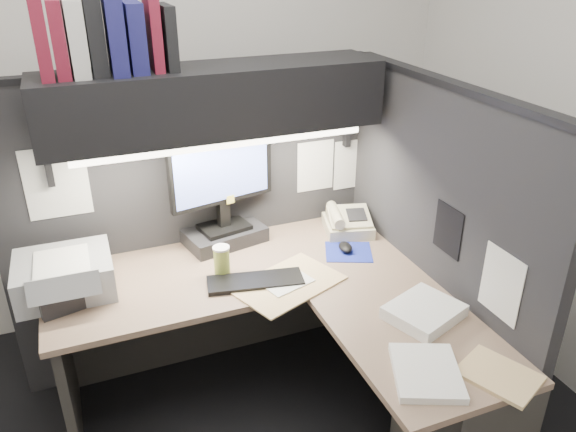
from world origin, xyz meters
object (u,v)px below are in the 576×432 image
object	(u,v)px
desk	(340,371)
overhead_shelf	(215,100)
coffee_cup	(222,262)
telephone	(348,223)
printer	(65,275)
keyboard	(255,281)
notebook_stack	(68,292)
monitor	(223,201)

from	to	relation	value
desk	overhead_shelf	world-z (taller)	overhead_shelf
desk	coffee_cup	distance (m)	0.73
overhead_shelf	telephone	world-z (taller)	overhead_shelf
overhead_shelf	printer	size ratio (longest dim) A/B	3.78
desk	printer	size ratio (longest dim) A/B	4.14
keyboard	notebook_stack	bearing A→B (deg)	178.59
keyboard	notebook_stack	size ratio (longest dim) A/B	1.63
notebook_stack	coffee_cup	bearing A→B (deg)	-4.09
keyboard	coffee_cup	distance (m)	0.19
desk	monitor	distance (m)	1.01
telephone	desk	bearing A→B (deg)	-103.69
overhead_shelf	keyboard	world-z (taller)	overhead_shelf
overhead_shelf	monitor	distance (m)	0.54
telephone	notebook_stack	bearing A→B (deg)	-159.63
desk	notebook_stack	size ratio (longest dim) A/B	6.31
telephone	printer	xyz separation A→B (m)	(-1.44, -0.06, 0.03)
overhead_shelf	keyboard	distance (m)	0.84
desk	notebook_stack	world-z (taller)	notebook_stack
monitor	telephone	distance (m)	0.69
monitor	printer	distance (m)	0.82
overhead_shelf	notebook_stack	xyz separation A→B (m)	(-0.75, -0.19, -0.73)
desk	notebook_stack	xyz separation A→B (m)	(-1.05, 0.56, 0.33)
monitor	printer	xyz separation A→B (m)	(-0.78, -0.18, -0.15)
monitor	printer	size ratio (longest dim) A/B	1.45
desk	monitor	bearing A→B (deg)	108.29
desk	monitor	xyz separation A→B (m)	(-0.27, 0.82, 0.52)
keyboard	telephone	world-z (taller)	telephone
keyboard	printer	distance (m)	0.85
monitor	telephone	size ratio (longest dim) A/B	2.34
notebook_stack	monitor	bearing A→B (deg)	18.12
desk	telephone	world-z (taller)	telephone
desk	overhead_shelf	xyz separation A→B (m)	(-0.30, 0.75, 1.06)
telephone	coffee_cup	world-z (taller)	coffee_cup
coffee_cup	notebook_stack	size ratio (longest dim) A/B	0.51
keyboard	coffee_cup	xyz separation A→B (m)	(-0.12, 0.13, 0.06)
keyboard	coffee_cup	size ratio (longest dim) A/B	3.17
overhead_shelf	telephone	bearing A→B (deg)	-4.66
overhead_shelf	monitor	world-z (taller)	overhead_shelf
overhead_shelf	coffee_cup	xyz separation A→B (m)	(-0.07, -0.24, -0.70)
desk	coffee_cup	size ratio (longest dim) A/B	12.29
desk	printer	distance (m)	1.29
telephone	overhead_shelf	bearing A→B (deg)	-169.61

